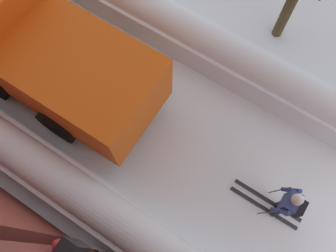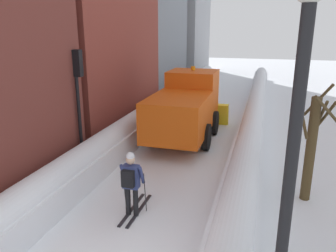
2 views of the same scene
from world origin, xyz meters
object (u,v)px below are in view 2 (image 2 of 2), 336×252
Objects in this scene: plow_truck at (186,107)px; street_lamp at (293,147)px; bare_tree_near at (312,145)px; traffic_light_pole at (79,86)px; skier at (131,181)px.

plow_truck is 1.08× the size of street_lamp.
bare_tree_near reaches higher than plow_truck.
traffic_light_pole is 0.75× the size of street_lamp.
bare_tree_near reaches higher than skier.
traffic_light_pole reaches higher than skier.
plow_truck is 6.67m from skier.
traffic_light_pole is at bearing -125.56° from plow_truck.
plow_truck is 3.31× the size of skier.
plow_truck is at bearing 110.26° from street_lamp.
traffic_light_pole is 7.63m from bare_tree_near.
street_lamp reaches higher than plow_truck.
skier is 5.44m from street_lamp.
plow_truck is 6.42m from bare_tree_near.
bare_tree_near is at bearing 79.74° from street_lamp.
traffic_light_pole reaches higher than plow_truck.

